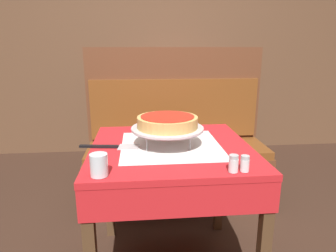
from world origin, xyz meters
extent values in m
cube|color=red|center=(0.00, 0.00, 0.75)|extent=(0.82, 0.82, 0.03)
cube|color=white|center=(0.00, 0.00, 0.76)|extent=(0.51, 0.51, 0.00)
cube|color=red|center=(0.00, 0.00, 0.66)|extent=(0.82, 0.82, 0.14)
cube|color=#4C331E|center=(-0.38, 0.38, 0.37)|extent=(0.05, 0.05, 0.73)
cube|color=#4C331E|center=(0.38, 0.38, 0.37)|extent=(0.05, 0.05, 0.73)
cube|color=red|center=(0.24, 1.63, 0.75)|extent=(0.83, 0.83, 0.03)
cube|color=white|center=(0.24, 1.63, 0.77)|extent=(0.52, 0.52, 0.00)
cube|color=red|center=(0.24, 1.63, 0.66)|extent=(0.83, 0.83, 0.16)
cube|color=#4C331E|center=(-0.15, 1.24, 0.37)|extent=(0.05, 0.05, 0.74)
cube|color=#4C331E|center=(0.62, 1.24, 0.37)|extent=(0.05, 0.05, 0.74)
cube|color=#4C331E|center=(-0.15, 2.01, 0.37)|extent=(0.05, 0.05, 0.74)
cube|color=#4C331E|center=(0.62, 2.01, 0.37)|extent=(0.05, 0.05, 0.74)
cube|color=brown|center=(0.13, 0.77, 0.22)|extent=(1.43, 0.48, 0.44)
cube|color=brown|center=(0.13, 0.77, 0.47)|extent=(1.40, 0.47, 0.06)
cube|color=brown|center=(0.13, 0.98, 0.88)|extent=(1.43, 0.06, 0.76)
cube|color=brown|center=(0.13, 0.94, 0.76)|extent=(1.37, 0.02, 0.49)
cube|color=brown|center=(0.00, 2.15, 1.20)|extent=(6.00, 0.04, 2.40)
cylinder|color=#ADADB2|center=(-0.02, 0.11, 0.81)|extent=(0.01, 0.01, 0.09)
cylinder|color=#ADADB2|center=(-0.13, -0.08, 0.81)|extent=(0.01, 0.01, 0.09)
cylinder|color=#ADADB2|center=(0.09, -0.08, 0.81)|extent=(0.01, 0.01, 0.09)
cylinder|color=#ADADB2|center=(-0.02, -0.02, 0.84)|extent=(0.25, 0.25, 0.01)
cylinder|color=silver|center=(-0.02, -0.02, 0.85)|extent=(0.36, 0.36, 0.01)
cylinder|color=silver|center=(-0.02, -0.02, 0.86)|extent=(0.37, 0.37, 0.01)
cylinder|color=tan|center=(-0.02, -0.02, 0.89)|extent=(0.31, 0.31, 0.06)
cylinder|color=#B22819|center=(-0.02, -0.02, 0.92)|extent=(0.27, 0.27, 0.01)
cube|color=#BCBCC1|center=(-0.22, -0.01, 0.76)|extent=(0.11, 0.10, 0.00)
cube|color=black|center=(-0.37, 0.00, 0.77)|extent=(0.20, 0.04, 0.01)
cylinder|color=silver|center=(-0.32, -0.35, 0.81)|extent=(0.07, 0.07, 0.09)
cylinder|color=silver|center=(0.22, -0.36, 0.79)|extent=(0.04, 0.04, 0.06)
cylinder|color=#B7B7BC|center=(0.22, -0.36, 0.83)|extent=(0.04, 0.04, 0.02)
cylinder|color=silver|center=(0.27, -0.36, 0.79)|extent=(0.04, 0.04, 0.05)
cylinder|color=#B7B7BC|center=(0.27, -0.36, 0.82)|extent=(0.04, 0.04, 0.01)
cube|color=black|center=(0.13, 1.51, 0.78)|extent=(0.12, 0.12, 0.03)
cylinder|color=black|center=(0.13, 1.51, 0.87)|extent=(0.01, 0.01, 0.14)
cylinder|color=red|center=(0.13, 1.55, 0.85)|extent=(0.04, 0.04, 0.11)
cylinder|color=gold|center=(0.13, 1.48, 0.85)|extent=(0.04, 0.04, 0.11)
camera|label=1|loc=(-0.16, -1.47, 1.26)|focal=32.00mm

